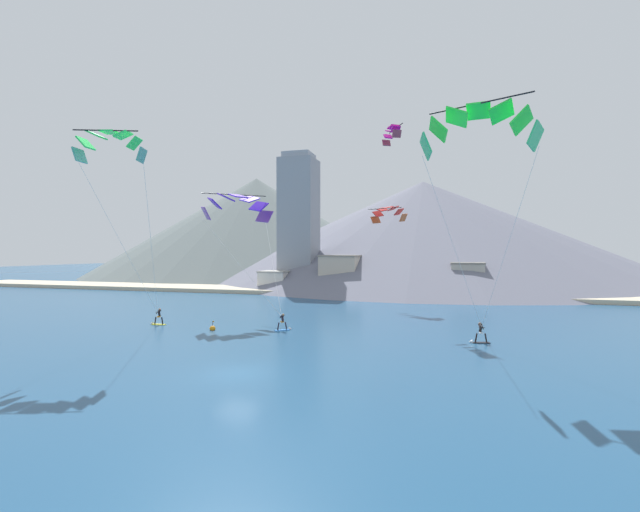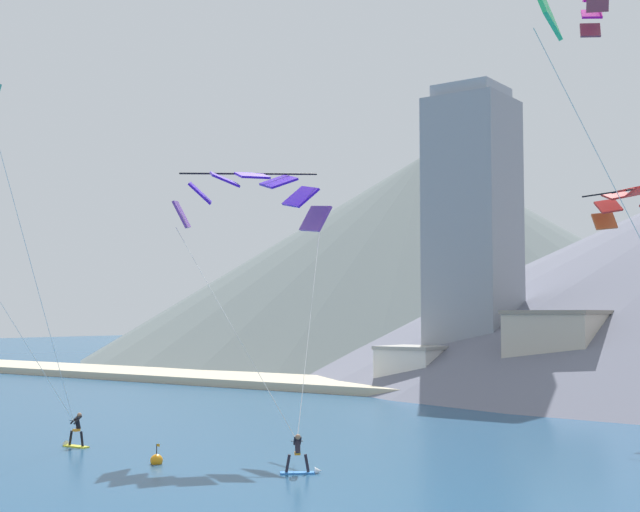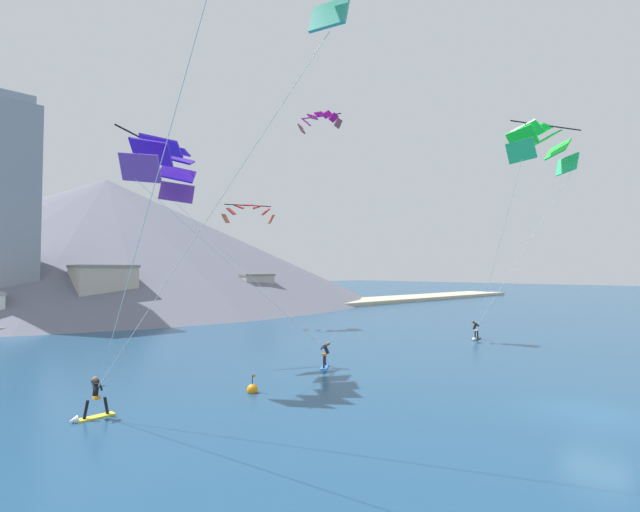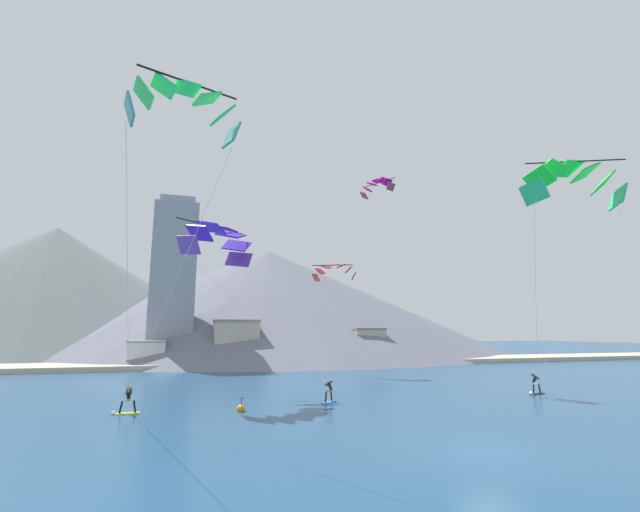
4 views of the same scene
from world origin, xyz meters
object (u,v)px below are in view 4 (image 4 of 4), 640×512
(parafoil_kite_distant_low_drift, at_px, (377,185))
(parafoil_kite_near_trail, at_px, (185,106))
(kitesurfer_mid_center, at_px, (534,387))
(parafoil_kite_mid_center, at_px, (571,181))
(parafoil_kite_near_lead, at_px, (219,239))
(kitesurfer_near_trail, at_px, (124,405))
(parafoil_kite_distant_high_outer, at_px, (334,270))
(race_marker_buoy, at_px, (241,409))
(kitesurfer_near_lead, at_px, (331,395))

(parafoil_kite_distant_low_drift, bearing_deg, parafoil_kite_near_trail, -133.69)
(kitesurfer_mid_center, xyz_separation_m, parafoil_kite_mid_center, (-0.53, -6.11, 15.89))
(parafoil_kite_near_lead, relative_size, parafoil_kite_near_trail, 0.82)
(kitesurfer_mid_center, distance_m, parafoil_kite_mid_center, 17.03)
(kitesurfer_near_trail, bearing_deg, parafoil_kite_distant_high_outer, 45.53)
(parafoil_kite_near_trail, relative_size, parafoil_kite_mid_center, 0.97)
(parafoil_kite_near_lead, height_order, race_marker_buoy, parafoil_kite_near_lead)
(parafoil_kite_distant_high_outer, distance_m, race_marker_buoy, 29.88)
(kitesurfer_near_lead, relative_size, kitesurfer_near_trail, 0.99)
(kitesurfer_near_lead, height_order, kitesurfer_mid_center, kitesurfer_mid_center)
(parafoil_kite_near_lead, xyz_separation_m, race_marker_buoy, (1.40, -8.05, -12.90))
(kitesurfer_mid_center, bearing_deg, parafoil_kite_distant_low_drift, 126.11)
(parafoil_kite_near_trail, relative_size, parafoil_kite_distant_low_drift, 3.54)
(parafoil_kite_mid_center, xyz_separation_m, race_marker_buoy, (-23.79, 5.17, -16.28))
(kitesurfer_near_lead, relative_size, parafoil_kite_near_trail, 0.11)
(parafoil_kite_near_trail, height_order, race_marker_buoy, parafoil_kite_near_trail)
(kitesurfer_mid_center, bearing_deg, kitesurfer_near_lead, 177.11)
(kitesurfer_near_trail, relative_size, parafoil_kite_mid_center, 0.11)
(parafoil_kite_mid_center, relative_size, parafoil_kite_distant_high_outer, 2.93)
(parafoil_kite_distant_high_outer, bearing_deg, parafoil_kite_distant_low_drift, -80.76)
(kitesurfer_near_lead, distance_m, kitesurfer_mid_center, 17.62)
(parafoil_kite_near_trail, distance_m, parafoil_kite_distant_high_outer, 36.52)
(kitesurfer_near_trail, height_order, race_marker_buoy, kitesurfer_near_trail)
(parafoil_kite_near_trail, xyz_separation_m, parafoil_kite_distant_high_outer, (18.41, 31.38, -3.22))
(kitesurfer_mid_center, distance_m, parafoil_kite_distant_high_outer, 27.27)
(parafoil_kite_distant_high_outer, distance_m, parafoil_kite_distant_low_drift, 13.33)
(parafoil_kite_near_lead, height_order, parafoil_kite_distant_high_outer, parafoil_kite_near_lead)
(parafoil_kite_mid_center, relative_size, race_marker_buoy, 16.19)
(parafoil_kite_near_lead, distance_m, parafoil_kite_distant_low_drift, 19.63)
(parafoil_kite_distant_high_outer, bearing_deg, race_marker_buoy, -121.67)
(kitesurfer_mid_center, relative_size, race_marker_buoy, 1.75)
(kitesurfer_mid_center, distance_m, parafoil_kite_distant_low_drift, 25.25)
(kitesurfer_near_lead, relative_size, race_marker_buoy, 1.71)
(kitesurfer_near_trail, height_order, kitesurfer_mid_center, kitesurfer_near_trail)
(kitesurfer_mid_center, xyz_separation_m, parafoil_kite_distant_high_outer, (-10.17, 21.99, 12.51))
(parafoil_kite_mid_center, bearing_deg, parafoil_kite_near_lead, 152.32)
(parafoil_kite_distant_low_drift, bearing_deg, parafoil_kite_near_lead, -165.25)
(kitesurfer_near_trail, xyz_separation_m, parafoil_kite_mid_center, (30.97, -6.38, 15.90))
(kitesurfer_near_trail, xyz_separation_m, parafoil_kite_distant_high_outer, (21.33, 21.73, 12.52))
(parafoil_kite_near_trail, bearing_deg, kitesurfer_near_lead, 43.10)
(parafoil_kite_distant_high_outer, relative_size, race_marker_buoy, 5.52)
(parafoil_kite_distant_low_drift, xyz_separation_m, race_marker_buoy, (-15.83, -12.59, -21.12))
(parafoil_kite_near_trail, distance_m, parafoil_kite_distant_low_drift, 29.51)
(parafoil_kite_distant_high_outer, height_order, parafoil_kite_distant_low_drift, parafoil_kite_distant_low_drift)
(parafoil_kite_distant_low_drift, bearing_deg, kitesurfer_near_lead, -130.26)
(parafoil_kite_near_trail, relative_size, race_marker_buoy, 15.67)
(parafoil_kite_near_lead, height_order, parafoil_kite_distant_low_drift, parafoil_kite_distant_low_drift)
(kitesurfer_near_lead, height_order, parafoil_kite_mid_center, parafoil_kite_mid_center)
(parafoil_kite_near_lead, xyz_separation_m, parafoil_kite_mid_center, (25.20, -13.22, 3.38))
(kitesurfer_near_lead, xyz_separation_m, parafoil_kite_distant_high_outer, (7.42, 21.11, 12.53))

